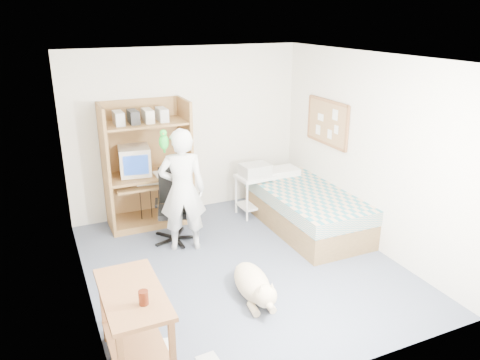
{
  "coord_description": "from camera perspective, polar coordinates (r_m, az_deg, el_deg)",
  "views": [
    {
      "loc": [
        -2.11,
        -4.63,
        2.94
      ],
      "look_at": [
        0.07,
        0.19,
        1.05
      ],
      "focal_mm": 35.0,
      "sensor_mm": 36.0,
      "label": 1
    }
  ],
  "objects": [
    {
      "name": "floor",
      "position": [
        5.88,
        0.17,
        -10.34
      ],
      "size": [
        4.0,
        4.0,
        0.0
      ],
      "primitive_type": "plane",
      "color": "#4D5669",
      "rests_on": "ground"
    },
    {
      "name": "wall_back",
      "position": [
        7.16,
        -6.49,
        5.91
      ],
      "size": [
        3.6,
        0.02,
        2.5
      ],
      "primitive_type": "cube",
      "color": "silver",
      "rests_on": "floor"
    },
    {
      "name": "wall_right",
      "position": [
        6.29,
        15.31,
        3.39
      ],
      "size": [
        0.02,
        4.0,
        2.5
      ],
      "primitive_type": "cube",
      "color": "silver",
      "rests_on": "floor"
    },
    {
      "name": "wall_left",
      "position": [
        4.94,
        -19.19,
        -1.49
      ],
      "size": [
        0.02,
        4.0,
        2.5
      ],
      "primitive_type": "cube",
      "color": "silver",
      "rests_on": "floor"
    },
    {
      "name": "ceiling",
      "position": [
        5.11,
        0.2,
        14.73
      ],
      "size": [
        3.6,
        4.0,
        0.02
      ],
      "primitive_type": "cube",
      "color": "white",
      "rests_on": "wall_back"
    },
    {
      "name": "computer_hutch",
      "position": [
        6.86,
        -11.23,
        1.3
      ],
      "size": [
        1.2,
        0.63,
        1.8
      ],
      "color": "brown",
      "rests_on": "floor"
    },
    {
      "name": "bed",
      "position": [
        6.8,
        8.04,
        -3.49
      ],
      "size": [
        1.02,
        2.02,
        0.66
      ],
      "color": "brown",
      "rests_on": "floor"
    },
    {
      "name": "side_desk",
      "position": [
        4.25,
        -12.75,
        -16.03
      ],
      "size": [
        0.5,
        1.0,
        0.75
      ],
      "color": "brown",
      "rests_on": "floor"
    },
    {
      "name": "corkboard",
      "position": [
        6.92,
        10.59,
        6.91
      ],
      "size": [
        0.04,
        0.94,
        0.66
      ],
      "color": "olive",
      "rests_on": "wall_right"
    },
    {
      "name": "office_chair",
      "position": [
        6.43,
        -7.98,
        -4.3
      ],
      "size": [
        0.55,
        0.56,
        0.98
      ],
      "rotation": [
        0.0,
        0.0,
        -0.28
      ],
      "color": "black",
      "rests_on": "floor"
    },
    {
      "name": "person",
      "position": [
        5.99,
        -7.04,
        -1.28
      ],
      "size": [
        0.68,
        0.54,
        1.63
      ],
      "primitive_type": "imported",
      "rotation": [
        0.0,
        0.0,
        2.86
      ],
      "color": "silver",
      "rests_on": "floor"
    },
    {
      "name": "parrot",
      "position": [
        5.75,
        -9.28,
        4.76
      ],
      "size": [
        0.12,
        0.21,
        0.33
      ],
      "rotation": [
        0.0,
        0.0,
        -0.28
      ],
      "color": "#148D24",
      "rests_on": "person"
    },
    {
      "name": "dog",
      "position": [
        5.18,
        1.71,
        -12.6
      ],
      "size": [
        0.41,
        1.06,
        0.4
      ],
      "rotation": [
        0.0,
        0.0,
        -0.1
      ],
      "color": "beige",
      "rests_on": "floor"
    },
    {
      "name": "printer_cart",
      "position": [
        7.12,
        1.83,
        -1.06
      ],
      "size": [
        0.55,
        0.45,
        0.63
      ],
      "rotation": [
        0.0,
        0.0,
        0.06
      ],
      "color": "white",
      "rests_on": "floor"
    },
    {
      "name": "printer",
      "position": [
        7.02,
        1.86,
        1.24
      ],
      "size": [
        0.44,
        0.34,
        0.18
      ],
      "primitive_type": "cube",
      "rotation": [
        0.0,
        0.0,
        0.06
      ],
      "color": "#AFAFAA",
      "rests_on": "printer_cart"
    },
    {
      "name": "crt_monitor",
      "position": [
        6.79,
        -12.73,
        2.32
      ],
      "size": [
        0.48,
        0.5,
        0.4
      ],
      "rotation": [
        0.0,
        0.0,
        -0.13
      ],
      "color": "beige",
      "rests_on": "computer_hutch"
    },
    {
      "name": "keyboard",
      "position": [
        6.77,
        -10.62,
        -0.27
      ],
      "size": [
        0.47,
        0.22,
        0.03
      ],
      "primitive_type": "cube",
      "rotation": [
        0.0,
        0.0,
        -0.15
      ],
      "color": "beige",
      "rests_on": "computer_hutch"
    },
    {
      "name": "pencil_cup",
      "position": [
        6.85,
        -8.61,
        1.42
      ],
      "size": [
        0.08,
        0.08,
        0.12
      ],
      "primitive_type": "cylinder",
      "color": "gold",
      "rests_on": "computer_hutch"
    },
    {
      "name": "drink_glass",
      "position": [
        3.91,
        -11.68,
        -13.87
      ],
      "size": [
        0.08,
        0.08,
        0.12
      ],
      "primitive_type": "cylinder",
      "color": "#43170A",
      "rests_on": "side_desk"
    },
    {
      "name": "floor_box_a",
      "position": [
        4.58,
        -10.29,
        -19.83
      ],
      "size": [
        0.28,
        0.24,
        0.1
      ],
      "primitive_type": "cube",
      "rotation": [
        0.0,
        0.0,
        -0.19
      ],
      "color": "white",
      "rests_on": "floor"
    }
  ]
}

